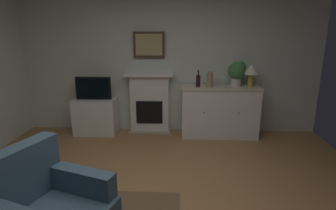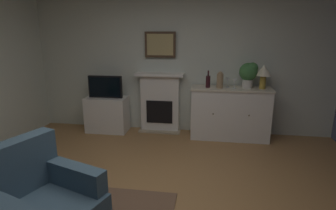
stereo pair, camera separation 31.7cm
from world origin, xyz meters
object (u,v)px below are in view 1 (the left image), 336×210
(sideboard_cabinet, at_px, (220,111))
(wine_glass_left, at_px, (217,79))
(wine_bottle, at_px, (198,81))
(tv_set, at_px, (93,88))
(framed_picture, at_px, (149,45))
(tv_cabinet, at_px, (96,116))
(table_lamp, at_px, (251,71))
(wine_glass_center, at_px, (224,80))
(fireplace_unit, at_px, (150,103))
(vase_decorative, at_px, (210,79))
(potted_plant_small, at_px, (237,72))

(sideboard_cabinet, xyz_separation_m, wine_glass_left, (-0.07, 0.03, 0.57))
(wine_bottle, height_order, tv_set, wine_bottle)
(framed_picture, height_order, tv_cabinet, framed_picture)
(table_lamp, distance_m, wine_glass_center, 0.49)
(table_lamp, distance_m, wine_glass_left, 0.59)
(fireplace_unit, relative_size, framed_picture, 2.00)
(wine_glass_left, bearing_deg, framed_picture, 170.99)
(fireplace_unit, height_order, wine_bottle, wine_bottle)
(fireplace_unit, height_order, framed_picture, framed_picture)
(framed_picture, distance_m, vase_decorative, 1.23)
(tv_cabinet, bearing_deg, vase_decorative, -1.83)
(framed_picture, height_order, wine_glass_center, framed_picture)
(wine_glass_left, xyz_separation_m, wine_glass_center, (0.11, -0.07, 0.00))
(wine_bottle, xyz_separation_m, tv_set, (-1.84, 0.03, -0.15))
(sideboard_cabinet, xyz_separation_m, wine_bottle, (-0.40, -0.04, 0.55))
(wine_bottle, bearing_deg, fireplace_unit, 165.92)
(framed_picture, height_order, vase_decorative, framed_picture)
(table_lamp, bearing_deg, tv_set, -179.83)
(wine_bottle, bearing_deg, wine_glass_left, 12.41)
(tv_cabinet, height_order, tv_set, tv_set)
(fireplace_unit, bearing_deg, wine_bottle, -14.08)
(fireplace_unit, bearing_deg, framed_picture, 90.00)
(tv_set, bearing_deg, table_lamp, 0.17)
(fireplace_unit, xyz_separation_m, table_lamp, (1.76, -0.18, 0.63))
(vase_decorative, bearing_deg, wine_glass_left, 32.24)
(wine_glass_center, bearing_deg, potted_plant_small, 20.07)
(table_lamp, bearing_deg, potted_plant_small, 168.76)
(fireplace_unit, xyz_separation_m, wine_glass_center, (1.30, -0.22, 0.47))
(sideboard_cabinet, height_order, tv_set, tv_set)
(framed_picture, height_order, wine_glass_left, framed_picture)
(fireplace_unit, relative_size, wine_bottle, 3.79)
(fireplace_unit, distance_m, wine_bottle, 1.00)
(table_lamp, relative_size, vase_decorative, 1.42)
(table_lamp, distance_m, wine_bottle, 0.91)
(fireplace_unit, xyz_separation_m, vase_decorative, (1.06, -0.23, 0.49))
(tv_cabinet, bearing_deg, table_lamp, -0.31)
(vase_decorative, xyz_separation_m, potted_plant_small, (0.47, 0.10, 0.12))
(wine_bottle, bearing_deg, table_lamp, 2.51)
(table_lamp, height_order, wine_glass_center, table_lamp)
(sideboard_cabinet, distance_m, tv_set, 2.27)
(sideboard_cabinet, height_order, wine_glass_left, wine_glass_left)
(framed_picture, relative_size, wine_bottle, 1.90)
(tv_cabinet, bearing_deg, framed_picture, 12.01)
(table_lamp, bearing_deg, vase_decorative, -175.91)
(potted_plant_small, bearing_deg, table_lamp, -11.24)
(framed_picture, bearing_deg, fireplace_unit, -90.00)
(table_lamp, height_order, vase_decorative, table_lamp)
(framed_picture, distance_m, wine_glass_left, 1.34)
(wine_glass_left, height_order, tv_cabinet, wine_glass_left)
(wine_bottle, bearing_deg, potted_plant_small, 7.21)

